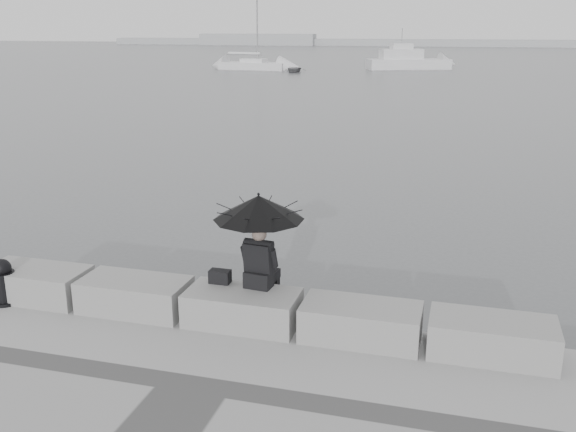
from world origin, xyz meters
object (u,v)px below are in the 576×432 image
(seated_person, at_px, (259,218))
(motor_cruiser, at_px, (409,61))
(sailboat_left, at_px, (254,65))
(dinghy, at_px, (294,69))
(mooring_bollard, at_px, (4,284))

(seated_person, distance_m, motor_cruiser, 66.32)
(seated_person, xyz_separation_m, motor_cruiser, (-4.04, 66.19, -1.14))
(sailboat_left, bearing_deg, motor_cruiser, 24.53)
(sailboat_left, distance_m, dinghy, 5.85)
(dinghy, bearing_deg, sailboat_left, 148.32)
(seated_person, height_order, mooring_bollard, seated_person)
(motor_cruiser, xyz_separation_m, dinghy, (-11.10, -7.95, -0.61))
(seated_person, bearing_deg, sailboat_left, 114.43)
(sailboat_left, height_order, motor_cruiser, sailboat_left)
(mooring_bollard, distance_m, sailboat_left, 63.45)
(dinghy, bearing_deg, seated_person, -82.02)
(motor_cruiser, bearing_deg, sailboat_left, 176.37)
(seated_person, distance_m, sailboat_left, 64.08)
(sailboat_left, bearing_deg, dinghy, -19.01)
(motor_cruiser, bearing_deg, mooring_bollard, -112.01)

